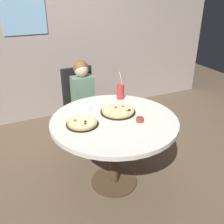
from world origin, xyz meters
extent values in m
plane|color=brown|center=(0.00, 0.00, 0.00)|extent=(8.00, 8.00, 0.00)
cube|color=#A8998E|center=(0.00, 1.88, 1.45)|extent=(5.20, 0.12, 2.90)
cube|color=#8CBFE5|center=(-0.46, 1.82, 1.55)|extent=(0.57, 0.02, 0.55)
cylinder|color=silver|center=(0.00, 0.00, 0.73)|extent=(1.19, 1.19, 0.04)
cylinder|color=#4C3826|center=(0.00, 0.00, 0.36)|extent=(0.09, 0.09, 0.69)
cylinder|color=#4C3826|center=(0.00, 0.00, 0.01)|extent=(0.48, 0.48, 0.02)
cube|color=black|center=(0.00, 0.94, 0.43)|extent=(0.41, 0.41, 0.04)
cube|color=black|center=(-0.01, 1.12, 0.69)|extent=(0.40, 0.05, 0.52)
cylinder|color=black|center=(-0.16, 0.76, 0.21)|extent=(0.04, 0.04, 0.41)
cylinder|color=black|center=(0.18, 0.77, 0.21)|extent=(0.04, 0.04, 0.41)
cylinder|color=black|center=(-0.18, 1.10, 0.21)|extent=(0.04, 0.04, 0.41)
cylinder|color=black|center=(0.16, 1.11, 0.21)|extent=(0.04, 0.04, 0.41)
cube|color=#3F4766|center=(0.00, 0.78, 0.23)|extent=(0.25, 0.33, 0.45)
cube|color=slate|center=(0.00, 0.92, 0.67)|extent=(0.26, 0.17, 0.44)
sphere|color=beige|center=(0.00, 0.92, 0.97)|extent=(0.17, 0.17, 0.17)
sphere|color=brown|center=(0.00, 0.94, 0.99)|extent=(0.18, 0.18, 0.18)
cylinder|color=black|center=(-0.30, 0.02, 0.76)|extent=(0.29, 0.29, 0.01)
cylinder|color=tan|center=(-0.30, 0.02, 0.77)|extent=(0.27, 0.27, 0.02)
cylinder|color=beige|center=(-0.30, 0.02, 0.78)|extent=(0.24, 0.24, 0.01)
sphere|color=black|center=(-0.28, 0.00, 0.79)|extent=(0.02, 0.02, 0.02)
sphere|color=beige|center=(-0.38, 0.06, 0.79)|extent=(0.02, 0.02, 0.02)
sphere|color=beige|center=(-0.34, -0.06, 0.79)|extent=(0.02, 0.02, 0.02)
sphere|color=#B2231E|center=(-0.30, -0.04, 0.79)|extent=(0.02, 0.02, 0.02)
sphere|color=beige|center=(-0.35, -0.05, 0.79)|extent=(0.02, 0.02, 0.02)
sphere|color=#387F33|center=(-0.36, 0.05, 0.79)|extent=(0.02, 0.02, 0.02)
cylinder|color=black|center=(0.09, 0.11, 0.76)|extent=(0.34, 0.34, 0.01)
cylinder|color=#D8B266|center=(0.09, 0.11, 0.77)|extent=(0.32, 0.32, 0.02)
cylinder|color=beige|center=(0.09, 0.11, 0.78)|extent=(0.28, 0.28, 0.01)
sphere|color=#B2231E|center=(0.09, 0.15, 0.79)|extent=(0.02, 0.02, 0.02)
sphere|color=beige|center=(0.00, 0.09, 0.79)|extent=(0.02, 0.02, 0.02)
sphere|color=#387F33|center=(0.15, 0.04, 0.79)|extent=(0.02, 0.02, 0.02)
sphere|color=beige|center=(0.01, 0.16, 0.79)|extent=(0.02, 0.02, 0.02)
sphere|color=beige|center=(0.14, 0.04, 0.79)|extent=(0.02, 0.02, 0.02)
sphere|color=beige|center=(0.12, -0.01, 0.79)|extent=(0.03, 0.03, 0.03)
sphere|color=#B2231E|center=(0.16, 0.14, 0.79)|extent=(0.02, 0.02, 0.02)
sphere|color=black|center=(0.18, 0.04, 0.79)|extent=(0.03, 0.03, 0.03)
sphere|color=beige|center=(0.03, 0.12, 0.79)|extent=(0.02, 0.02, 0.02)
cylinder|color=#B73333|center=(0.27, 0.41, 0.83)|extent=(0.08, 0.08, 0.16)
cylinder|color=white|center=(0.28, 0.41, 0.95)|extent=(0.05, 0.01, 0.22)
cylinder|color=brown|center=(0.19, -0.14, 0.77)|extent=(0.07, 0.07, 0.04)
cylinder|color=white|center=(-0.19, 0.34, 0.76)|extent=(0.18, 0.18, 0.01)
camera|label=1|loc=(-0.90, -1.90, 1.85)|focal=40.86mm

